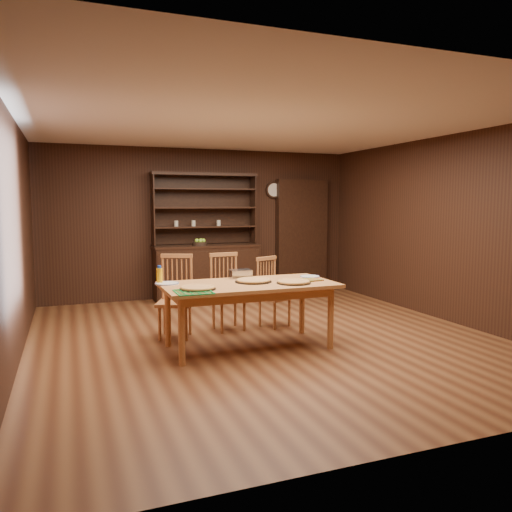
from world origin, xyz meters
name	(u,v)px	position (x,y,z in m)	size (l,w,h in m)	color
floor	(265,338)	(0.00, 0.00, 0.00)	(6.00, 6.00, 0.00)	brown
room_shell	(265,210)	(0.00, 0.00, 1.58)	(6.00, 6.00, 6.00)	white
china_hutch	(206,265)	(0.00, 2.75, 0.60)	(1.84, 0.52, 2.17)	black
doorway	(301,235)	(1.90, 2.90, 1.05)	(1.00, 0.18, 2.10)	black
wall_clock	(274,190)	(1.35, 2.96, 1.90)	(0.30, 0.05, 0.30)	black
dining_table	(249,290)	(-0.32, -0.31, 0.67)	(1.95, 0.98, 0.75)	#CC7D47
chair_left	(176,293)	(-1.00, 0.48, 0.54)	(0.54, 0.53, 1.02)	#B0703C
chair_center	(226,289)	(-0.30, 0.62, 0.53)	(0.45, 0.43, 1.00)	#B0703C
chair_right	(271,290)	(0.31, 0.56, 0.49)	(0.50, 0.49, 0.94)	#B0703C
pizza_left	(198,288)	(-0.97, -0.51, 0.77)	(0.39, 0.39, 0.04)	black
pizza_right	(294,282)	(0.15, -0.51, 0.77)	(0.39, 0.39, 0.04)	black
pizza_center	(253,281)	(-0.25, -0.26, 0.77)	(0.43, 0.43, 0.04)	black
cooling_rack	(193,292)	(-1.05, -0.67, 0.76)	(0.35, 0.35, 0.02)	#0B993D
plate_left	(167,283)	(-1.21, -0.05, 0.76)	(0.27, 0.27, 0.02)	white
plate_right	(310,276)	(0.54, -0.14, 0.76)	(0.24, 0.24, 0.02)	white
foil_dish	(240,274)	(-0.29, 0.09, 0.80)	(0.26, 0.18, 0.10)	silver
juice_bottle	(159,275)	(-1.28, 0.01, 0.84)	(0.07, 0.07, 0.21)	#E49F0C
pot_holder_a	(312,280)	(0.44, -0.38, 0.76)	(0.20, 0.20, 0.02)	#B52714
pot_holder_b	(300,280)	(0.30, -0.35, 0.76)	(0.22, 0.22, 0.02)	#B52714
fruit_bowl	(200,243)	(-0.12, 2.69, 0.99)	(0.26, 0.26, 0.12)	black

